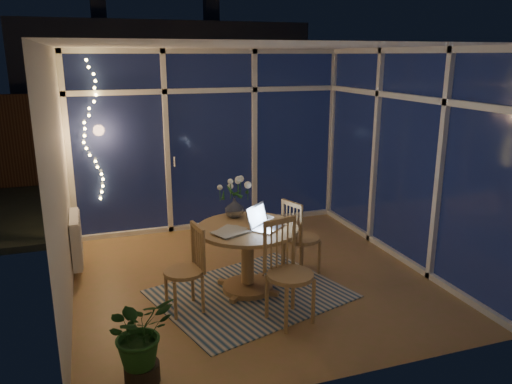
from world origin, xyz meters
The scene contains 25 objects.
floor centered at (0.00, 0.00, 0.00)m, with size 4.00×4.00×0.00m, color olive.
ceiling centered at (0.00, 0.00, 2.60)m, with size 4.00×4.00×0.00m, color white.
wall_back centered at (0.00, 2.00, 1.30)m, with size 4.00×0.04×2.60m, color beige.
wall_front centered at (0.00, -2.00, 1.30)m, with size 4.00×0.04×2.60m, color beige.
wall_left centered at (-2.00, 0.00, 1.30)m, with size 0.04×4.00×2.60m, color beige.
wall_right centered at (2.00, 0.00, 1.30)m, with size 0.04×4.00×2.60m, color beige.
window_wall_back centered at (0.00, 1.96, 1.30)m, with size 4.00×0.10×2.60m, color silver.
window_wall_right centered at (1.96, 0.00, 1.30)m, with size 0.10×4.00×2.60m, color silver.
radiator centered at (-1.94, 0.90, 0.40)m, with size 0.10×0.70×0.58m, color silver.
fairy_lights centered at (-1.65, 1.88, 1.52)m, with size 0.24×0.10×1.85m, color #FED465, non-canonical shape.
garden_patio centered at (0.50, 5.00, -0.06)m, with size 12.00×6.00×0.10m, color black.
garden_fence centered at (0.00, 5.50, 0.90)m, with size 11.00×0.08×1.80m, color #371E14.
neighbour_roof centered at (0.30, 8.50, 2.20)m, with size 7.00×3.00×2.20m, color #363841.
garden_shrubs centered at (-0.80, 3.40, 0.45)m, with size 0.90×0.90×0.90m, color black.
rug centered at (-0.17, -0.38, 0.01)m, with size 1.90×1.52×0.01m, color beige.
dining_table centered at (-0.17, -0.28, 0.37)m, with size 1.09×1.09×0.74m, color #A98B4C.
chair_left centered at (-0.92, -0.50, 0.45)m, with size 0.42×0.42×0.91m, color #A98B4C.
chair_right centered at (0.57, -0.06, 0.47)m, with size 0.43×0.43×0.93m, color #A98B4C.
chair_front centered at (0.01, -1.03, 0.51)m, with size 0.47×0.47×1.02m, color #A98B4C.
laptop centered at (0.01, -0.39, 0.87)m, with size 0.35×0.30×0.26m, color silver, non-canonical shape.
flower_vase centered at (-0.21, 0.08, 0.85)m, with size 0.20×0.20×0.21m, color silver.
bowl centered at (0.09, -0.14, 0.76)m, with size 0.15×0.15×0.04m, color silver.
newspapers centered at (-0.39, -0.39, 0.75)m, with size 0.34×0.26×0.02m, color #BAB8B1.
phone centered at (-0.10, -0.36, 0.75)m, with size 0.11×0.05×0.01m, color black.
potted_plant centered at (-1.46, -1.53, 0.38)m, with size 0.54×0.47×0.76m, color #194719.
Camera 1 is at (-1.71, -5.06, 2.51)m, focal length 35.00 mm.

